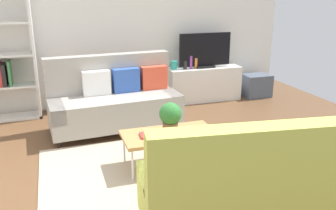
{
  "coord_description": "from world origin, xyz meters",
  "views": [
    {
      "loc": [
        -1.13,
        -3.61,
        2.02
      ],
      "look_at": [
        0.2,
        0.44,
        0.65
      ],
      "focal_mm": 38.17,
      "sensor_mm": 36.0,
      "label": 1
    }
  ],
  "objects_px": {
    "tv_console": "(203,84)",
    "couch_green": "(253,188)",
    "table_book_0": "(151,135)",
    "storage_trunk": "(256,85)",
    "vase_0": "(174,65)",
    "couch_beige": "(115,100)",
    "bottle_1": "(191,62)",
    "potted_plant": "(170,116)",
    "bottle_2": "(196,63)",
    "bottle_0": "(185,65)",
    "tv": "(205,51)",
    "coffee_table": "(169,135)"
  },
  "relations": [
    {
      "from": "tv_console",
      "to": "couch_green",
      "type": "bearing_deg",
      "value": -107.61
    },
    {
      "from": "couch_green",
      "to": "table_book_0",
      "type": "relative_size",
      "value": 8.31
    },
    {
      "from": "storage_trunk",
      "to": "vase_0",
      "type": "distance_m",
      "value": 1.76
    },
    {
      "from": "couch_beige",
      "to": "bottle_1",
      "type": "xyz_separation_m",
      "value": [
        1.59,
        0.91,
        0.31
      ]
    },
    {
      "from": "potted_plant",
      "to": "table_book_0",
      "type": "height_order",
      "value": "potted_plant"
    },
    {
      "from": "couch_beige",
      "to": "storage_trunk",
      "type": "height_order",
      "value": "couch_beige"
    },
    {
      "from": "couch_beige",
      "to": "bottle_2",
      "type": "distance_m",
      "value": 1.94
    },
    {
      "from": "table_book_0",
      "to": "bottle_1",
      "type": "bearing_deg",
      "value": 58.71
    },
    {
      "from": "couch_beige",
      "to": "bottle_0",
      "type": "relative_size",
      "value": 12.3
    },
    {
      "from": "storage_trunk",
      "to": "table_book_0",
      "type": "bearing_deg",
      "value": -140.82
    },
    {
      "from": "couch_beige",
      "to": "tv",
      "type": "bearing_deg",
      "value": -157.52
    },
    {
      "from": "tv_console",
      "to": "potted_plant",
      "type": "distance_m",
      "value": 2.77
    },
    {
      "from": "couch_green",
      "to": "bottle_0",
      "type": "relative_size",
      "value": 12.55
    },
    {
      "from": "tv",
      "to": "bottle_0",
      "type": "xyz_separation_m",
      "value": [
        -0.39,
        -0.02,
        -0.23
      ]
    },
    {
      "from": "tv_console",
      "to": "tv",
      "type": "height_order",
      "value": "tv"
    },
    {
      "from": "tv",
      "to": "bottle_2",
      "type": "relative_size",
      "value": 5.22
    },
    {
      "from": "tv_console",
      "to": "storage_trunk",
      "type": "relative_size",
      "value": 2.69
    },
    {
      "from": "coffee_table",
      "to": "bottle_1",
      "type": "xyz_separation_m",
      "value": [
        1.2,
        2.33,
        0.37
      ]
    },
    {
      "from": "bottle_1",
      "to": "bottle_2",
      "type": "relative_size",
      "value": 1.24
    },
    {
      "from": "couch_green",
      "to": "bottle_0",
      "type": "bearing_deg",
      "value": 85.39
    },
    {
      "from": "bottle_2",
      "to": "table_book_0",
      "type": "bearing_deg",
      "value": -123.04
    },
    {
      "from": "couch_green",
      "to": "storage_trunk",
      "type": "distance_m",
      "value": 4.36
    },
    {
      "from": "bottle_0",
      "to": "bottle_2",
      "type": "height_order",
      "value": "bottle_2"
    },
    {
      "from": "tv_console",
      "to": "coffee_table",
      "type": "bearing_deg",
      "value": -121.89
    },
    {
      "from": "couch_beige",
      "to": "coffee_table",
      "type": "distance_m",
      "value": 1.48
    },
    {
      "from": "tv_console",
      "to": "vase_0",
      "type": "bearing_deg",
      "value": 175.07
    },
    {
      "from": "table_book_0",
      "to": "vase_0",
      "type": "distance_m",
      "value": 2.7
    },
    {
      "from": "tv",
      "to": "bottle_1",
      "type": "distance_m",
      "value": 0.34
    },
    {
      "from": "couch_beige",
      "to": "tv",
      "type": "distance_m",
      "value": 2.15
    },
    {
      "from": "couch_beige",
      "to": "bottle_0",
      "type": "distance_m",
      "value": 1.75
    },
    {
      "from": "tv_console",
      "to": "couch_beige",
      "type": "bearing_deg",
      "value": -153.08
    },
    {
      "from": "coffee_table",
      "to": "potted_plant",
      "type": "bearing_deg",
      "value": 51.32
    },
    {
      "from": "vase_0",
      "to": "bottle_1",
      "type": "height_order",
      "value": "bottle_1"
    },
    {
      "from": "table_book_0",
      "to": "bottle_0",
      "type": "bearing_deg",
      "value": 60.78
    },
    {
      "from": "table_book_0",
      "to": "tv_console",
      "type": "bearing_deg",
      "value": 54.43
    },
    {
      "from": "potted_plant",
      "to": "vase_0",
      "type": "bearing_deg",
      "value": 69.98
    },
    {
      "from": "storage_trunk",
      "to": "bottle_2",
      "type": "relative_size",
      "value": 2.72
    },
    {
      "from": "tv",
      "to": "bottle_2",
      "type": "distance_m",
      "value": 0.28
    },
    {
      "from": "storage_trunk",
      "to": "bottle_0",
      "type": "relative_size",
      "value": 3.27
    },
    {
      "from": "coffee_table",
      "to": "couch_green",
      "type": "bearing_deg",
      "value": -79.09
    },
    {
      "from": "bottle_0",
      "to": "bottle_1",
      "type": "distance_m",
      "value": 0.12
    },
    {
      "from": "couch_green",
      "to": "bottle_0",
      "type": "xyz_separation_m",
      "value": [
        0.81,
        3.75,
        0.27
      ]
    },
    {
      "from": "coffee_table",
      "to": "tv_console",
      "type": "height_order",
      "value": "tv_console"
    },
    {
      "from": "couch_green",
      "to": "bottle_1",
      "type": "height_order",
      "value": "couch_green"
    },
    {
      "from": "couch_green",
      "to": "vase_0",
      "type": "xyz_separation_m",
      "value": [
        0.62,
        3.84,
        0.27
      ]
    },
    {
      "from": "couch_beige",
      "to": "coffee_table",
      "type": "height_order",
      "value": "couch_beige"
    },
    {
      "from": "couch_green",
      "to": "tv_console",
      "type": "distance_m",
      "value": 3.98
    },
    {
      "from": "vase_0",
      "to": "bottle_2",
      "type": "relative_size",
      "value": 0.76
    },
    {
      "from": "couch_green",
      "to": "potted_plant",
      "type": "relative_size",
      "value": 5.52
    },
    {
      "from": "couch_green",
      "to": "vase_0",
      "type": "distance_m",
      "value": 3.9
    }
  ]
}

